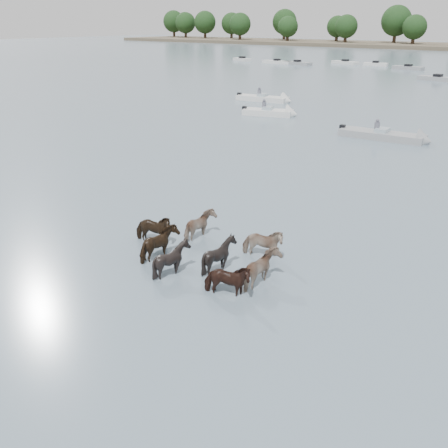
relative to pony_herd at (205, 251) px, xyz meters
The scene contains 7 objects.
ground 2.19m from the pony_herd, 59.58° to the right, with size 400.00×400.00×0.00m, color slate.
shoreline 163.40m from the pony_herd, 114.95° to the left, with size 160.00×30.00×1.00m, color #4C4233.
pony_herd is the anchor object (origin of this frame).
motorboat_a 28.36m from the pony_herd, 116.69° to the left, with size 4.88×2.98×1.92m.
motorboat_b 22.10m from the pony_herd, 93.81° to the left, with size 6.35×1.89×1.92m.
motorboat_f 36.19m from the pony_herd, 118.72° to the left, with size 5.96×2.36×1.92m.
treeline 163.79m from the pony_herd, 114.30° to the left, with size 151.18×18.96×12.22m.
Camera 1 is at (8.44, -9.76, 7.55)m, focal length 40.22 mm.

